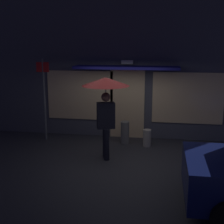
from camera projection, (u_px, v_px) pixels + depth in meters
name	position (u px, v px, depth m)	size (l,w,h in m)	color
ground_plane	(117.00, 161.00, 8.36)	(18.00, 18.00, 0.00)	#2D2D33
building_facade	(128.00, 69.00, 10.12)	(10.43, 1.00, 4.48)	#4C4C56
person_with_umbrella	(106.00, 93.00, 8.16)	(1.22, 1.22, 2.18)	black
street_sign_post	(44.00, 95.00, 9.86)	(0.40, 0.07, 2.56)	#595B60
sidewalk_bollard	(147.00, 138.00, 9.49)	(0.24, 0.24, 0.51)	#B2A899
sidewalk_bollard_2	(125.00, 132.00, 9.74)	(0.26, 0.26, 0.69)	slate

